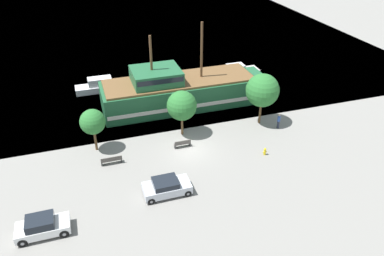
% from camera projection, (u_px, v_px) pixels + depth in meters
% --- Properties ---
extents(ground_plane, '(160.00, 160.00, 0.00)m').
position_uv_depth(ground_plane, '(190.00, 150.00, 37.32)').
color(ground_plane, gray).
extents(water_surface, '(80.00, 80.00, 0.00)m').
position_uv_depth(water_surface, '(122.00, 29.00, 73.20)').
color(water_surface, '#33566B').
rests_on(water_surface, ground).
extents(pirate_ship, '(19.63, 5.89, 9.85)m').
position_uv_depth(pirate_ship, '(178.00, 90.00, 44.67)').
color(pirate_ship, '#1E5633').
rests_on(pirate_ship, water_surface).
extents(moored_boat_dockside, '(5.93, 2.17, 1.69)m').
position_uv_depth(moored_boat_dockside, '(238.00, 72.00, 52.98)').
color(moored_boat_dockside, '#B7B2A8').
rests_on(moored_boat_dockside, water_surface).
extents(moored_boat_outer, '(7.47, 1.88, 1.81)m').
position_uv_depth(moored_boat_outer, '(104.00, 86.00, 48.83)').
color(moored_boat_outer, silver).
rests_on(moored_boat_outer, water_surface).
extents(parked_car_curb_front, '(3.83, 1.84, 1.54)m').
position_uv_depth(parked_car_curb_front, '(42.00, 226.00, 27.42)').
color(parked_car_curb_front, white).
rests_on(parked_car_curb_front, ground_plane).
extents(parked_car_curb_mid, '(3.97, 2.01, 1.41)m').
position_uv_depth(parked_car_curb_mid, '(167.00, 187.00, 31.32)').
color(parked_car_curb_mid, '#B7BCC6').
rests_on(parked_car_curb_mid, ground_plane).
extents(fire_hydrant, '(0.42, 0.25, 0.76)m').
position_uv_depth(fire_hydrant, '(265.00, 151.00, 36.35)').
color(fire_hydrant, yellow).
rests_on(fire_hydrant, ground_plane).
extents(bench_promenade_east, '(1.97, 0.45, 0.85)m').
position_uv_depth(bench_promenade_east, '(112.00, 160.00, 35.02)').
color(bench_promenade_east, '#4C4742').
rests_on(bench_promenade_east, ground_plane).
extents(bench_promenade_west, '(1.67, 0.45, 0.85)m').
position_uv_depth(bench_promenade_west, '(183.00, 144.00, 37.45)').
color(bench_promenade_west, '#4C4742').
rests_on(bench_promenade_west, ground_plane).
extents(pedestrian_walking_near, '(0.32, 0.32, 1.72)m').
position_uv_depth(pedestrian_walking_near, '(279.00, 121.00, 40.48)').
color(pedestrian_walking_near, '#232838').
rests_on(pedestrian_walking_near, ground_plane).
extents(tree_row_east, '(2.47, 2.47, 4.43)m').
position_uv_depth(tree_row_east, '(93.00, 122.00, 35.69)').
color(tree_row_east, brown).
rests_on(tree_row_east, ground_plane).
extents(tree_row_mideast, '(3.09, 3.09, 4.96)m').
position_uv_depth(tree_row_mideast, '(182.00, 106.00, 38.08)').
color(tree_row_mideast, brown).
rests_on(tree_row_mideast, ground_plane).
extents(tree_row_midwest, '(3.60, 3.60, 5.78)m').
position_uv_depth(tree_row_midwest, '(262.00, 90.00, 39.86)').
color(tree_row_midwest, brown).
rests_on(tree_row_midwest, ground_plane).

